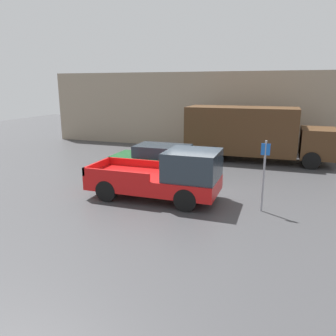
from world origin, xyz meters
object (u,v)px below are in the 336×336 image
Objects in this scene: delivery_truck at (251,132)px; parking_sign at (264,172)px; pickup_truck at (166,176)px; car at (161,159)px.

delivery_truck is 8.29m from parking_sign.
pickup_truck reaches higher than car.
pickup_truck is 0.61× the size of delivery_truck.
pickup_truck is 1.06× the size of car.
delivery_truck reaches higher than pickup_truck.
parking_sign is (1.19, -8.20, -0.25)m from delivery_truck.
pickup_truck is 2.00× the size of parking_sign.
pickup_truck is at bearing -66.45° from car.
parking_sign reaches higher than car.
pickup_truck is 3.62m from parking_sign.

